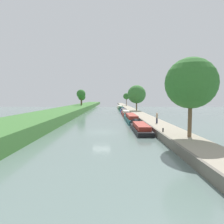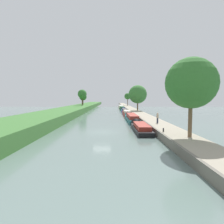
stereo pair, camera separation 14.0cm
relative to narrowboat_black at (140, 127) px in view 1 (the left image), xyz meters
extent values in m
plane|color=slate|center=(-5.57, -1.25, -0.45)|extent=(160.00, 160.00, 0.00)
cube|color=#3D7033|center=(-17.07, -1.25, 0.42)|extent=(8.78, 260.00, 1.74)
cube|color=#9E937F|center=(3.23, -1.25, -0.05)|extent=(3.38, 260.00, 0.82)
cube|color=#6B665B|center=(1.41, -1.25, -0.02)|extent=(0.25, 260.00, 0.87)
cube|color=black|center=(0.00, -0.96, -0.16)|extent=(2.03, 9.22, 0.59)
cube|color=maroon|center=(0.00, -1.42, 0.41)|extent=(1.66, 6.45, 0.56)
cone|color=black|center=(0.00, 4.25, -0.16)|extent=(1.92, 1.22, 1.92)
cube|color=#195B60|center=(-0.04, 11.82, -0.08)|extent=(2.04, 13.35, 0.74)
cube|color=maroon|center=(-0.04, 11.15, 0.65)|extent=(1.68, 9.35, 0.73)
cone|color=#195B60|center=(-0.04, 19.11, -0.08)|extent=(1.94, 1.23, 1.94)
cube|color=maroon|center=(-0.07, 25.61, -0.11)|extent=(1.86, 10.82, 0.70)
cube|color=beige|center=(-0.07, 25.07, 0.59)|extent=(1.53, 7.57, 0.69)
cone|color=maroon|center=(-0.07, 31.58, -0.11)|extent=(1.77, 1.12, 1.77)
cube|color=#283D93|center=(0.14, 38.43, -0.12)|extent=(1.92, 9.55, 0.67)
cube|color=#333338|center=(0.14, 37.95, 0.50)|extent=(1.58, 6.69, 0.56)
cone|color=#283D93|center=(0.14, 43.78, -0.12)|extent=(1.83, 1.15, 1.83)
cube|color=#1E6033|center=(-0.03, 51.17, -0.14)|extent=(1.85, 11.84, 0.62)
cube|color=#234C2D|center=(-0.03, 50.58, 0.53)|extent=(1.52, 8.29, 0.73)
cone|color=#1E6033|center=(-0.03, 57.65, -0.14)|extent=(1.76, 1.11, 1.76)
cube|color=beige|center=(0.02, 64.07, -0.07)|extent=(2.19, 11.72, 0.77)
cube|color=silver|center=(0.02, 63.48, 0.62)|extent=(1.80, 8.20, 0.61)
cone|color=beige|center=(0.02, 70.59, -0.07)|extent=(2.08, 1.32, 2.08)
cylinder|color=brown|center=(3.71, -9.07, 2.38)|extent=(0.39, 0.39, 4.03)
sphere|color=#33702D|center=(3.71, -9.07, 5.79)|extent=(5.09, 5.09, 5.09)
cylinder|color=brown|center=(4.00, 33.67, 2.13)|extent=(0.41, 0.41, 3.54)
sphere|color=#387533|center=(4.00, 33.67, 5.49)|extent=(5.78, 5.78, 5.78)
cylinder|color=brown|center=(4.09, 75.20, 2.35)|extent=(0.33, 0.33, 3.99)
sphere|color=#2D6628|center=(4.09, 75.20, 5.27)|extent=(3.34, 3.34, 3.34)
cylinder|color=#4C3828|center=(-16.30, 51.34, 3.14)|extent=(0.41, 0.41, 3.71)
sphere|color=#33702D|center=(-16.30, 51.34, 5.99)|extent=(3.61, 3.61, 3.61)
cylinder|color=brown|center=(-18.00, 64.81, 2.61)|extent=(0.38, 0.38, 2.66)
sphere|color=#33702D|center=(-18.00, 64.81, 4.91)|extent=(3.50, 3.50, 3.50)
cylinder|color=#282D42|center=(3.00, 1.96, 0.77)|extent=(0.26, 0.26, 0.82)
cylinder|color=tan|center=(3.00, 1.96, 1.49)|extent=(0.34, 0.34, 0.62)
sphere|color=tan|center=(3.00, 1.96, 1.91)|extent=(0.22, 0.22, 0.22)
cylinder|color=black|center=(1.84, -6.04, 0.59)|extent=(0.16, 0.16, 0.45)
cylinder|color=black|center=(1.84, 70.63, 0.59)|extent=(0.16, 0.16, 0.45)
camera|label=1|loc=(-4.29, -28.65, 4.30)|focal=31.42mm
camera|label=2|loc=(-4.15, -28.65, 4.30)|focal=31.42mm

